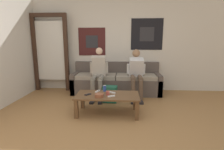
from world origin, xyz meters
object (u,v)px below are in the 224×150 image
at_px(couch, 116,82).
at_px(coffee_table, 107,98).
at_px(pillar_candle, 108,93).
at_px(game_controller_far_center, 112,93).
at_px(backpack, 110,94).
at_px(cell_phone, 88,94).
at_px(person_seated_teen, 136,71).
at_px(person_seated_adult, 98,71).
at_px(game_controller_near_left, 111,96).
at_px(game_controller_near_right, 98,91).
at_px(drink_can_blue, 105,88).
at_px(ceramic_bowl, 99,95).

height_order(couch, coffee_table, couch).
distance_m(pillar_candle, game_controller_far_center, 0.15).
bearing_deg(backpack, cell_phone, -118.78).
bearing_deg(coffee_table, person_seated_teen, 59.35).
bearing_deg(pillar_candle, cell_phone, -178.88).
bearing_deg(game_controller_far_center, person_seated_adult, 114.04).
relative_size(coffee_table, backpack, 3.24).
bearing_deg(backpack, pillar_candle, -89.08).
bearing_deg(backpack, game_controller_near_left, -83.66).
distance_m(couch, game_controller_near_left, 1.55).
distance_m(backpack, game_controller_near_right, 0.57).
relative_size(backpack, drink_can_blue, 3.06).
height_order(ceramic_bowl, game_controller_far_center, ceramic_bowl).
height_order(person_seated_adult, cell_phone, person_seated_adult).
bearing_deg(cell_phone, game_controller_near_left, -12.10).
height_order(game_controller_near_left, cell_phone, game_controller_near_left).
bearing_deg(game_controller_near_right, couch, 75.01).
relative_size(couch, ceramic_bowl, 13.77).
bearing_deg(game_controller_far_center, backpack, 99.05).
bearing_deg(cell_phone, person_seated_teen, 47.23).
distance_m(drink_can_blue, cell_phone, 0.40).
bearing_deg(person_seated_adult, game_controller_far_center, -65.96).
distance_m(pillar_candle, game_controller_near_left, 0.13).
xyz_separation_m(couch, ceramic_bowl, (-0.25, -1.57, 0.13)).
distance_m(person_seated_adult, person_seated_teen, 0.94).
height_order(couch, person_seated_adult, person_seated_adult).
relative_size(game_controller_near_right, game_controller_far_center, 1.05).
bearing_deg(pillar_candle, backpack, 90.92).
height_order(couch, cell_phone, couch).
relative_size(drink_can_blue, game_controller_far_center, 0.89).
distance_m(couch, person_seated_teen, 0.73).
relative_size(backpack, ceramic_bowl, 2.20).
relative_size(person_seated_teen, game_controller_far_center, 8.61).
bearing_deg(ceramic_bowl, game_controller_near_right, 103.60).
xyz_separation_m(backpack, game_controller_near_left, (0.09, -0.78, 0.22)).
height_order(pillar_candle, game_controller_far_center, pillar_candle).
relative_size(backpack, game_controller_far_center, 2.72).
height_order(ceramic_bowl, pillar_candle, pillar_candle).
bearing_deg(backpack, coffee_table, -89.81).
bearing_deg(game_controller_far_center, couch, 88.89).
xyz_separation_m(backpack, pillar_candle, (0.01, -0.68, 0.24)).
distance_m(game_controller_far_center, cell_phone, 0.48).
bearing_deg(ceramic_bowl, drink_can_blue, 80.70).
bearing_deg(person_seated_teen, game_controller_near_left, -114.53).
bearing_deg(cell_phone, couch, 71.27).
height_order(ceramic_bowl, cell_phone, ceramic_bowl).
bearing_deg(pillar_candle, game_controller_near_right, 139.37).
xyz_separation_m(coffee_table, ceramic_bowl, (-0.14, -0.16, 0.10)).
bearing_deg(ceramic_bowl, pillar_candle, 41.74).
bearing_deg(game_controller_near_left, person_seated_adult, 109.50).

